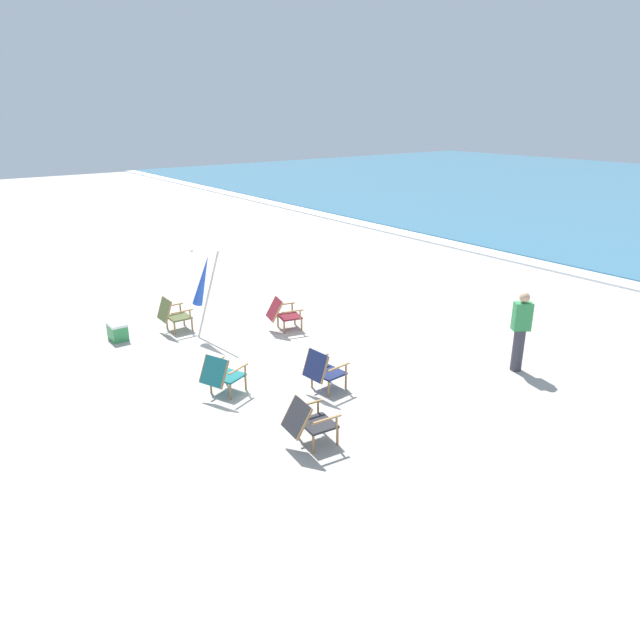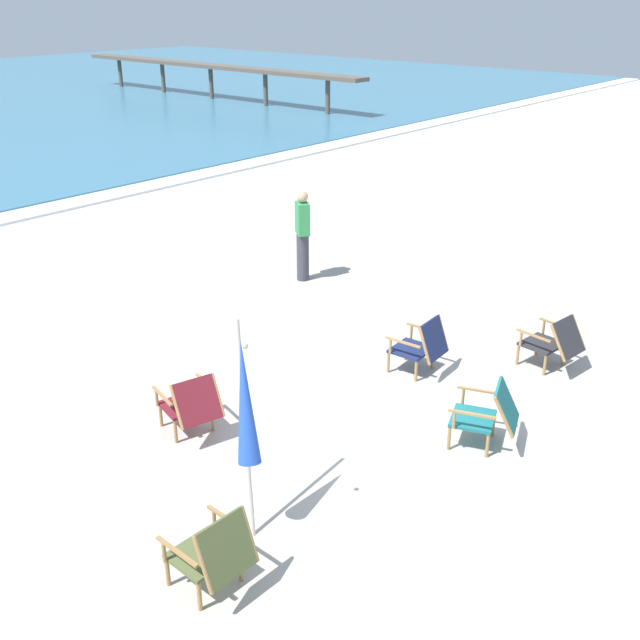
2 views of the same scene
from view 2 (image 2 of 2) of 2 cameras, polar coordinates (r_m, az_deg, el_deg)
ground_plane at (r=9.07m, az=4.45°, el=-8.19°), size 80.00×80.00×0.00m
beach_chair_front_right at (r=10.15m, az=7.74°, el=-1.88°), size 0.64×0.73×0.81m
beach_chair_front_left at (r=6.71m, az=-8.11°, el=-17.08°), size 0.60×0.69×0.82m
beach_chair_back_right at (r=8.83m, az=-9.81°, el=-6.27°), size 0.75×0.88×0.78m
beach_chair_far_center at (r=8.72m, az=12.68°, el=-6.93°), size 0.80×0.90×0.79m
beach_chair_back_left at (r=10.67m, az=17.39°, el=-1.54°), size 0.66×0.83×0.78m
umbrella_furled_blue at (r=6.90m, az=-5.72°, el=-6.37°), size 0.50×0.62×2.05m
person_near_chairs at (r=13.27m, az=-1.33°, el=6.49°), size 0.36×0.39×1.63m
pier_distant at (r=36.91m, az=-8.36°, el=18.48°), size 0.90×17.97×1.64m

